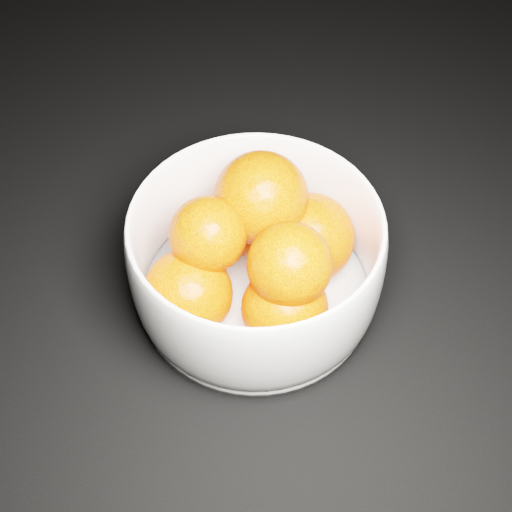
# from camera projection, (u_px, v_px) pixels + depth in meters

# --- Properties ---
(ground) EXTENTS (3.00, 3.00, 0.00)m
(ground) POSITION_uv_depth(u_px,v_px,m) (438.00, 171.00, 0.77)
(ground) COLOR black
(ground) RESTS_ON ground
(bowl) EXTENTS (0.22, 0.22, 0.11)m
(bowl) POSITION_uv_depth(u_px,v_px,m) (256.00, 260.00, 0.62)
(bowl) COLOR white
(bowl) RESTS_ON ground
(orange_pile) EXTENTS (0.18, 0.16, 0.13)m
(orange_pile) POSITION_uv_depth(u_px,v_px,m) (258.00, 250.00, 0.62)
(orange_pile) COLOR #FF490A
(orange_pile) RESTS_ON bowl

